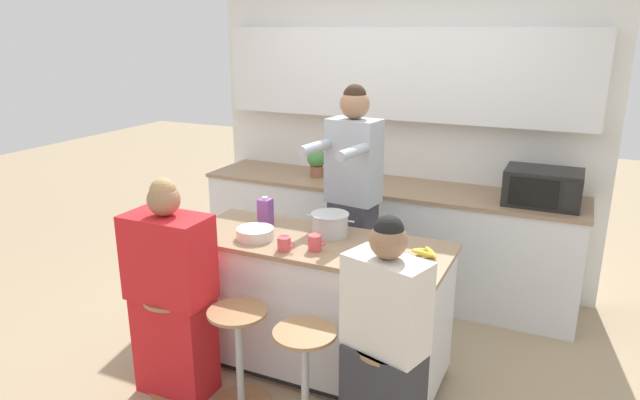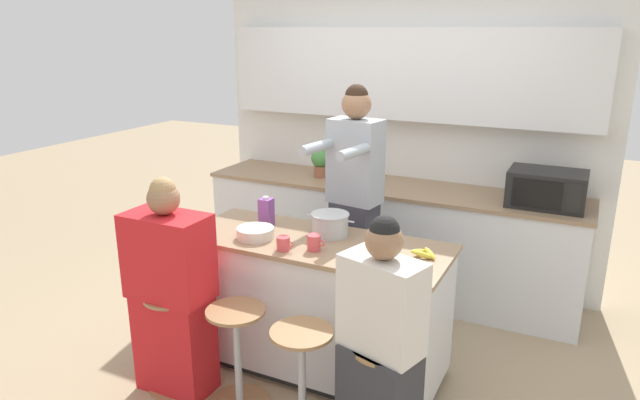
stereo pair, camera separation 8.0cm
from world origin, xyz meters
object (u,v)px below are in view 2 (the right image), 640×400
Objects in this scene: bar_stool_center_left at (238,357)px; coffee_cup_near at (283,243)px; person_cooking at (354,211)px; potted_plant at (320,161)px; microwave at (547,189)px; person_seated_near at (380,353)px; bar_stool_rightmost at (383,399)px; person_wrapped_blanket at (171,295)px; coffee_cup_far at (314,243)px; cooking_pot at (330,224)px; kitchen_island at (315,304)px; juice_carton at (266,212)px; bar_stool_leftmost at (176,340)px; fruit_bowl at (255,233)px; banana_bunch at (424,253)px; bar_stool_center_right at (302,381)px.

bar_stool_center_left is 0.72m from coffee_cup_near.
coffee_cup_near is (-0.11, -0.83, 0.02)m from person_cooking.
microwave is at bearing -1.25° from potted_plant.
person_seated_near is 2.06m from microwave.
bar_stool_rightmost is at bearing 77.30° from person_seated_near.
person_wrapped_blanket is 1.35m from person_seated_near.
person_seated_near is at bearing -0.11° from person_wrapped_blanket.
cooking_pot is at bearing 95.24° from coffee_cup_far.
person_cooking is 1.40m from person_seated_near.
kitchen_island is 0.92m from person_wrapped_blanket.
juice_carton is 0.37× the size of microwave.
bar_stool_leftmost is 1.00× the size of bar_stool_center_left.
microwave is at bearing 52.58° from bar_stool_center_left.
bar_stool_rightmost is 5.62× the size of coffee_cup_near.
person_wrapped_blanket is 5.77× the size of fruit_bowl.
cooking_pot is 0.47m from juice_carton.
cooking_pot is 0.66m from banana_bunch.
banana_bunch is (0.63, 0.18, -0.02)m from coffee_cup_far.
coffee_cup_far is 0.57× the size of juice_carton.
kitchen_island reaches higher than bar_stool_center_right.
cooking_pot is (0.72, 0.72, 0.65)m from bar_stool_leftmost.
juice_carton is at bearing 131.74° from bar_stool_center_right.
microwave reaches higher than juice_carton.
bar_stool_leftmost is 1.01m from juice_carton.
coffee_cup_near is (-0.10, -0.23, 0.49)m from kitchen_island.
kitchen_island is 1.27× the size of person_seated_near.
person_cooking is at bearing 100.09° from bar_stool_center_right.
cooking_pot is at bearing 147.63° from person_seated_near.
person_wrapped_blanket is at bearing -148.78° from coffee_cup_far.
person_cooking reaches higher than kitchen_island.
banana_bunch is at bearing -8.36° from cooking_pot.
bar_stool_leftmost is 0.46m from bar_stool_center_left.
juice_carton is at bearing -143.90° from microwave.
bar_stool_center_left is 0.99m from juice_carton.
kitchen_island is 0.52m from coffee_cup_far.
person_cooking is (-0.22, 1.22, 0.60)m from bar_stool_center_right.
person_cooking is at bearing 119.91° from bar_stool_rightmost.
banana_bunch is (0.79, 0.27, -0.02)m from coffee_cup_near.
fruit_bowl is at bearing -79.65° from potted_plant.
microwave is at bearing 49.55° from coffee_cup_near.
person_wrapped_blanket is (-0.68, -0.60, 0.19)m from kitchen_island.
cooking_pot reaches higher than bar_stool_leftmost.
bar_stool_rightmost is 1.47m from person_cooking.
potted_plant is at bearing 178.75° from microwave.
person_seated_near is at bearing 2.86° from bar_stool_center_right.
fruit_bowl is at bearing -74.95° from juice_carton.
bar_stool_leftmost and bar_stool_center_left have the same top height.
coffee_cup_near is (0.13, 0.35, 0.62)m from bar_stool_center_left.
cooking_pot is (-0.64, 0.70, 0.65)m from bar_stool_rightmost.
bar_stool_leftmost is at bearing -178.51° from bar_stool_center_left.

